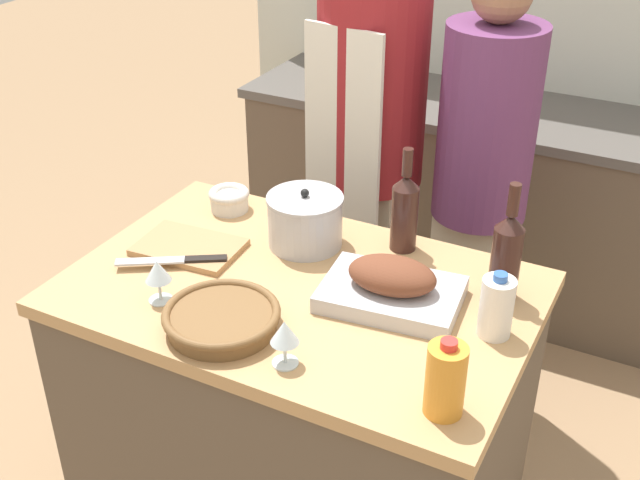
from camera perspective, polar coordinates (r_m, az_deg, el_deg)
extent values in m
cube|color=brown|center=(2.39, -1.34, -13.11)|extent=(1.17, 0.76, 0.89)
cube|color=tan|center=(2.10, -1.49, -3.80)|extent=(1.20, 0.78, 0.04)
cube|color=brown|center=(3.66, 10.97, 2.57)|extent=(2.02, 0.58, 0.84)
cube|color=#56514C|center=(3.48, 11.68, 9.00)|extent=(2.08, 0.60, 0.04)
cube|color=#BCBCC1|center=(2.02, 5.08, -3.88)|extent=(0.37, 0.28, 0.04)
ellipsoid|color=brown|center=(1.99, 5.15, -2.52)|extent=(0.24, 0.17, 0.09)
cylinder|color=brown|center=(1.94, -6.99, -5.72)|extent=(0.26, 0.26, 0.04)
torus|color=brown|center=(1.93, -7.03, -5.18)|extent=(0.28, 0.28, 0.02)
cube|color=#AD7F51|center=(2.27, -9.29, -0.51)|extent=(0.30, 0.21, 0.02)
cylinder|color=#B7B7BC|center=(2.24, -1.06, 1.25)|extent=(0.21, 0.21, 0.14)
cylinder|color=#B7B7BC|center=(2.20, -1.08, 2.95)|extent=(0.21, 0.21, 0.01)
sphere|color=black|center=(2.20, -1.09, 3.36)|extent=(0.02, 0.02, 0.02)
cylinder|color=beige|center=(2.45, -6.46, 2.72)|extent=(0.11, 0.11, 0.06)
torus|color=beige|center=(2.44, -6.50, 3.29)|extent=(0.12, 0.12, 0.03)
cylinder|color=orange|center=(1.68, 8.91, -9.83)|extent=(0.08, 0.08, 0.17)
cylinder|color=red|center=(1.62, 9.16, -7.35)|extent=(0.04, 0.04, 0.02)
cylinder|color=white|center=(1.92, 12.43, -4.71)|extent=(0.08, 0.08, 0.15)
cylinder|color=#3360B2|center=(1.87, 12.71, -2.59)|extent=(0.03, 0.03, 0.02)
cylinder|color=#381E19|center=(2.05, 13.03, -1.64)|extent=(0.08, 0.08, 0.20)
cone|color=#381E19|center=(1.99, 13.42, 1.25)|extent=(0.08, 0.08, 0.04)
cylinder|color=#381E19|center=(1.96, 13.62, 2.81)|extent=(0.03, 0.03, 0.08)
cylinder|color=#381E19|center=(2.22, 6.01, 1.53)|extent=(0.07, 0.07, 0.19)
cone|color=#381E19|center=(2.17, 6.16, 4.13)|extent=(0.07, 0.07, 0.04)
cylinder|color=#381E19|center=(2.14, 6.25, 5.51)|extent=(0.03, 0.03, 0.08)
cylinder|color=silver|center=(2.07, -11.24, -4.19)|extent=(0.06, 0.06, 0.00)
cylinder|color=silver|center=(2.05, -11.32, -3.49)|extent=(0.01, 0.01, 0.06)
cone|color=silver|center=(2.02, -11.48, -2.15)|extent=(0.07, 0.07, 0.06)
cylinder|color=silver|center=(1.83, -2.48, -8.72)|extent=(0.06, 0.06, 0.00)
cylinder|color=silver|center=(1.81, -2.50, -7.97)|extent=(0.01, 0.01, 0.06)
cone|color=silver|center=(1.78, -2.54, -6.55)|extent=(0.07, 0.07, 0.06)
cube|color=#B7B7BC|center=(2.20, -11.99, -1.48)|extent=(0.17, 0.12, 0.01)
cube|color=black|center=(2.18, -8.12, -1.34)|extent=(0.11, 0.08, 0.01)
cylinder|color=#234C28|center=(3.47, 4.56, 11.43)|extent=(0.05, 0.05, 0.18)
cylinder|color=black|center=(3.44, 4.62, 12.99)|extent=(0.02, 0.02, 0.02)
cylinder|color=#B28E2D|center=(3.59, 5.33, 11.56)|extent=(0.05, 0.05, 0.12)
cylinder|color=black|center=(3.57, 5.38, 12.64)|extent=(0.02, 0.02, 0.02)
cube|color=beige|center=(3.10, 3.27, -2.43)|extent=(0.33, 0.25, 0.83)
cylinder|color=maroon|center=(2.77, 3.73, 10.88)|extent=(0.38, 0.38, 0.69)
cube|color=silver|center=(2.70, 1.57, 5.95)|extent=(0.29, 0.06, 0.87)
cube|color=beige|center=(3.01, 10.41, -4.63)|extent=(0.27, 0.20, 0.78)
cylinder|color=#663360|center=(2.67, 11.82, 8.06)|extent=(0.32, 0.32, 0.65)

